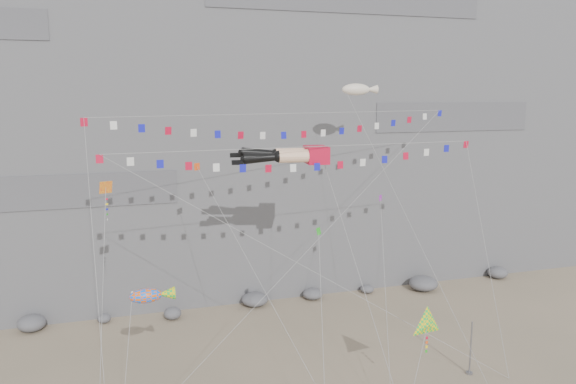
# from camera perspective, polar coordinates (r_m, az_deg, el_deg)

# --- Properties ---
(cliff) EXTENTS (80.00, 28.00, 50.00)m
(cliff) POSITION_cam_1_polar(r_m,az_deg,el_deg) (66.93, -6.79, 13.84)
(cliff) COLOR slate
(cliff) RESTS_ON ground
(talus_boulders) EXTENTS (60.00, 3.00, 1.20)m
(talus_boulders) POSITION_cam_1_polar(r_m,az_deg,el_deg) (55.76, -3.40, -10.87)
(talus_boulders) COLOR slate
(talus_boulders) RESTS_ON ground
(anchor_pole_right) EXTENTS (0.12, 0.12, 4.08)m
(anchor_pole_right) POSITION_cam_1_polar(r_m,az_deg,el_deg) (44.70, 18.07, -14.83)
(anchor_pole_right) COLOR slate
(anchor_pole_right) RESTS_ON ground
(legs_kite) EXTENTS (7.50, 15.97, 21.37)m
(legs_kite) POSITION_cam_1_polar(r_m,az_deg,el_deg) (41.53, 0.23, 3.73)
(legs_kite) COLOR red
(legs_kite) RESTS_ON ground
(flag_banner_upper) EXTENTS (30.61, 15.61, 26.64)m
(flag_banner_upper) POSITION_cam_1_polar(r_m,az_deg,el_deg) (44.12, 0.59, 7.96)
(flag_banner_upper) COLOR red
(flag_banner_upper) RESTS_ON ground
(flag_banner_lower) EXTENTS (27.88, 7.52, 22.38)m
(flag_banner_lower) POSITION_cam_1_polar(r_m,az_deg,el_deg) (40.09, 1.81, 4.57)
(flag_banner_lower) COLOR red
(flag_banner_lower) RESTS_ON ground
(harlequin_kite) EXTENTS (2.02, 10.48, 17.26)m
(harlequin_kite) POSITION_cam_1_polar(r_m,az_deg,el_deg) (38.58, -18.03, 0.34)
(harlequin_kite) COLOR red
(harlequin_kite) RESTS_ON ground
(fish_windsock) EXTENTS (3.77, 4.73, 9.27)m
(fish_windsock) POSITION_cam_1_polar(r_m,az_deg,el_deg) (36.32, -14.26, -10.21)
(fish_windsock) COLOR #F85B0C
(fish_windsock) RESTS_ON ground
(delta_kite) EXTENTS (5.33, 4.38, 8.19)m
(delta_kite) POSITION_cam_1_polar(r_m,az_deg,el_deg) (37.84, 14.00, -12.96)
(delta_kite) COLOR yellow
(delta_kite) RESTS_ON ground
(blimp_windsock) EXTENTS (6.30, 14.96, 25.50)m
(blimp_windsock) POSITION_cam_1_polar(r_m,az_deg,el_deg) (49.33, 6.94, 10.23)
(blimp_windsock) COLOR #F2E1C7
(blimp_windsock) RESTS_ON ground
(small_kite_a) EXTENTS (7.07, 15.20, 21.74)m
(small_kite_a) POSITION_cam_1_polar(r_m,az_deg,el_deg) (43.12, -9.02, 2.18)
(small_kite_a) COLOR #FF4F15
(small_kite_a) RESTS_ON ground
(small_kite_b) EXTENTS (4.43, 10.73, 16.45)m
(small_kite_b) POSITION_cam_1_polar(r_m,az_deg,el_deg) (43.83, 9.40, -1.02)
(small_kite_b) COLOR purple
(small_kite_b) RESTS_ON ground
(small_kite_c) EXTENTS (2.54, 7.52, 13.45)m
(small_kite_c) POSITION_cam_1_polar(r_m,az_deg,el_deg) (37.19, 3.15, -4.38)
(small_kite_c) COLOR green
(small_kite_c) RESTS_ON ground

